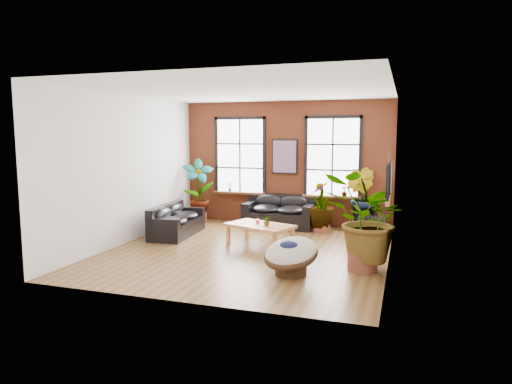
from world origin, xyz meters
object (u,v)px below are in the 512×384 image
at_px(sofa_left, 176,221).
at_px(coffee_table, 260,227).
at_px(sofa_back, 280,212).
at_px(papasan_chair, 291,255).

xyz_separation_m(sofa_left, coffee_table, (2.39, -0.35, 0.08)).
height_order(sofa_back, sofa_left, sofa_back).
distance_m(sofa_back, coffee_table, 2.22).
distance_m(sofa_back, sofa_left, 2.94).
relative_size(sofa_back, sofa_left, 0.95).
bearing_deg(sofa_left, sofa_back, -56.07).
distance_m(sofa_left, coffee_table, 2.41).
distance_m(sofa_back, papasan_chair, 4.46).
xyz_separation_m(sofa_left, papasan_chair, (3.63, -2.38, 0.03)).
bearing_deg(papasan_chair, sofa_left, 167.35).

